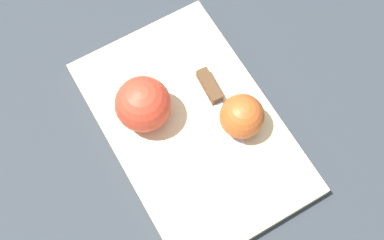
% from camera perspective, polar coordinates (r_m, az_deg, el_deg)
% --- Properties ---
extents(ground_plane, '(4.00, 4.00, 0.00)m').
position_cam_1_polar(ground_plane, '(0.89, 0.00, -1.03)').
color(ground_plane, '#282D33').
extents(cutting_board, '(0.41, 0.27, 0.02)m').
position_cam_1_polar(cutting_board, '(0.88, 0.00, -0.77)').
color(cutting_board, '#D1B789').
rests_on(cutting_board, ground_plane).
extents(apple_half_left, '(0.09, 0.09, 0.09)m').
position_cam_1_polar(apple_half_left, '(0.84, -5.24, 1.70)').
color(apple_half_left, red).
rests_on(apple_half_left, cutting_board).
extents(apple_half_right, '(0.07, 0.07, 0.07)m').
position_cam_1_polar(apple_half_right, '(0.84, 5.34, 0.41)').
color(apple_half_right, '#AD4C1E').
rests_on(apple_half_right, cutting_board).
extents(knife, '(0.15, 0.02, 0.02)m').
position_cam_1_polar(knife, '(0.89, 2.18, 3.09)').
color(knife, silver).
rests_on(knife, cutting_board).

